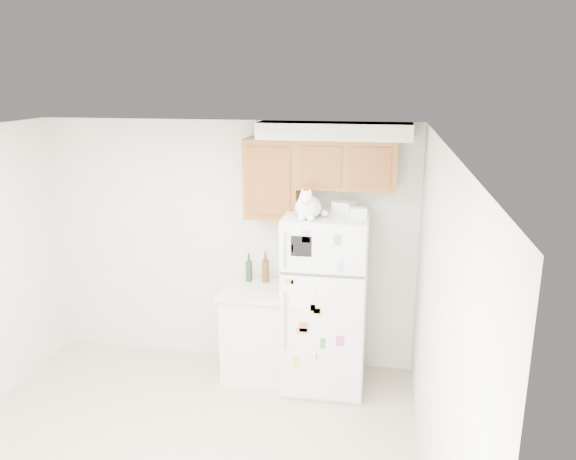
% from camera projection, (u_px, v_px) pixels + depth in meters
% --- Properties ---
extents(room_shell, '(3.84, 4.04, 2.52)m').
position_uv_depth(room_shell, '(176.00, 258.00, 3.93)').
color(room_shell, silver).
rests_on(room_shell, ground_plane).
extents(refrigerator, '(0.76, 0.78, 1.70)m').
position_uv_depth(refrigerator, '(325.00, 301.00, 5.29)').
color(refrigerator, white).
rests_on(refrigerator, ground_plane).
extents(base_counter, '(0.64, 0.64, 0.92)m').
position_uv_depth(base_counter, '(257.00, 330.00, 5.58)').
color(base_counter, white).
rests_on(base_counter, ground_plane).
extents(cat, '(0.28, 0.42, 0.29)m').
position_uv_depth(cat, '(308.00, 206.00, 4.88)').
color(cat, white).
rests_on(cat, refrigerator).
extents(storage_box_back, '(0.22, 0.19, 0.10)m').
position_uv_depth(storage_box_back, '(344.00, 207.00, 5.12)').
color(storage_box_back, white).
rests_on(storage_box_back, refrigerator).
extents(storage_box_front, '(0.16, 0.13, 0.09)m').
position_uv_depth(storage_box_front, '(358.00, 212.00, 4.95)').
color(storage_box_front, white).
rests_on(storage_box_front, refrigerator).
extents(bottle_green, '(0.07, 0.07, 0.28)m').
position_uv_depth(bottle_green, '(249.00, 267.00, 5.59)').
color(bottle_green, '#19381E').
rests_on(bottle_green, base_counter).
extents(bottle_amber, '(0.07, 0.07, 0.31)m').
position_uv_depth(bottle_amber, '(266.00, 267.00, 5.57)').
color(bottle_amber, '#593814').
rests_on(bottle_amber, base_counter).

